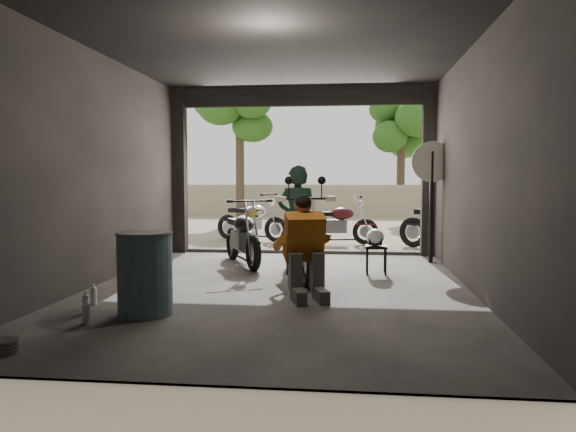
% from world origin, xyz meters
% --- Properties ---
extents(ground, '(80.00, 80.00, 0.00)m').
position_xyz_m(ground, '(0.00, 0.00, 0.00)').
color(ground, '#7A6D56').
rests_on(ground, ground).
extents(garage, '(7.00, 7.13, 3.20)m').
position_xyz_m(garage, '(0.00, 0.55, 1.28)').
color(garage, '#2D2B28').
rests_on(garage, ground).
extents(boundary_wall, '(18.00, 0.30, 1.20)m').
position_xyz_m(boundary_wall, '(0.00, 14.00, 0.60)').
color(boundary_wall, gray).
rests_on(boundary_wall, ground).
extents(tree_left, '(2.20, 2.20, 5.60)m').
position_xyz_m(tree_left, '(-3.00, 12.50, 3.99)').
color(tree_left, '#382B1E').
rests_on(tree_left, ground).
extents(tree_right, '(2.20, 2.20, 5.00)m').
position_xyz_m(tree_right, '(2.80, 14.00, 3.56)').
color(tree_right, '#382B1E').
rests_on(tree_right, ground).
extents(main_bike, '(1.22, 2.00, 1.24)m').
position_xyz_m(main_bike, '(0.20, 0.81, 0.62)').
color(main_bike, '#EAECC7').
rests_on(main_bike, ground).
extents(left_bike, '(1.36, 1.81, 1.14)m').
position_xyz_m(left_bike, '(-0.87, 1.94, 0.57)').
color(left_bike, black).
rests_on(left_bike, ground).
extents(outside_bike_a, '(1.79, 1.25, 1.12)m').
position_xyz_m(outside_bike_a, '(-1.36, 5.57, 0.56)').
color(outside_bike_a, black).
rests_on(outside_bike_a, ground).
extents(outside_bike_b, '(1.70, 0.92, 1.09)m').
position_xyz_m(outside_bike_b, '(0.64, 4.99, 0.55)').
color(outside_bike_b, '#451014').
rests_on(outside_bike_b, ground).
extents(outside_bike_c, '(1.89, 1.69, 1.22)m').
position_xyz_m(outside_bike_c, '(2.83, 4.31, 0.61)').
color(outside_bike_c, black).
rests_on(outside_bike_c, ground).
extents(rider, '(0.61, 0.40, 1.67)m').
position_xyz_m(rider, '(0.15, 1.11, 0.84)').
color(rider, black).
rests_on(rider, ground).
extents(mechanic, '(0.84, 1.00, 1.24)m').
position_xyz_m(mechanic, '(0.42, -0.59, 0.62)').
color(mechanic, orange).
rests_on(mechanic, ground).
extents(stool, '(0.33, 0.33, 0.46)m').
position_xyz_m(stool, '(1.34, 1.25, 0.38)').
color(stool, black).
rests_on(stool, ground).
extents(helmet, '(0.28, 0.29, 0.26)m').
position_xyz_m(helmet, '(1.32, 1.23, 0.58)').
color(helmet, white).
rests_on(helmet, stool).
extents(oil_drum, '(0.73, 0.73, 0.90)m').
position_xyz_m(oil_drum, '(-1.24, -1.58, 0.45)').
color(oil_drum, '#3E5B69').
rests_on(oil_drum, ground).
extents(sign_post, '(0.70, 0.08, 2.11)m').
position_xyz_m(sign_post, '(2.33, 2.51, 1.40)').
color(sign_post, black).
rests_on(sign_post, ground).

